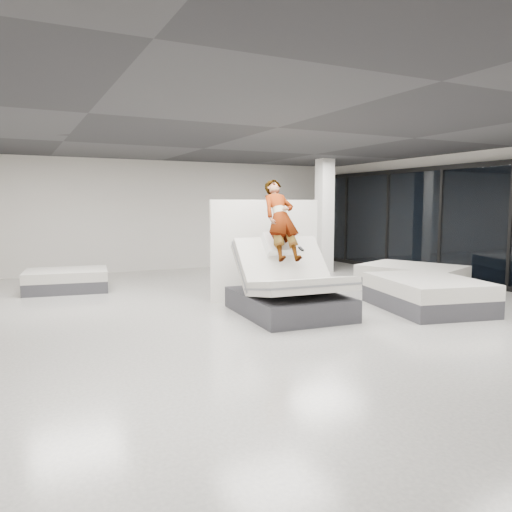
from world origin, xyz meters
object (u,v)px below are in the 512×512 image
remote (301,249)px  flat_bed_left_far (67,280)px  person (281,237)px  flat_bed_right_near (427,294)px  hero_bed (289,291)px  divider_panel (265,250)px  flat_bed_right_far (412,278)px  column (324,216)px

remote → flat_bed_left_far: (-3.48, 4.34, -0.92)m
person → flat_bed_right_near: size_ratio=0.69×
hero_bed → flat_bed_right_near: size_ratio=0.94×
remote → hero_bed: bearing=178.2°
remote → divider_panel: 1.46m
person → flat_bed_right_near: (2.49, -1.09, -1.06)m
remote → flat_bed_left_far: bearing=132.7°
remote → flat_bed_right_far: (3.50, 0.94, -0.87)m
flat_bed_right_near → flat_bed_left_far: flat_bed_right_near is taller
person → flat_bed_right_near: person is taller
person → column: column is taller
divider_panel → column: size_ratio=0.70×
divider_panel → column: (3.44, 2.97, 0.59)m
person → flat_bed_right_far: person is taller
hero_bed → flat_bed_right_near: 2.62m
flat_bed_right_near → remote: bearing=162.5°
person → hero_bed: bearing=-90.0°
person → divider_panel: 1.16m
flat_bed_right_near → column: column is taller
person → flat_bed_left_far: (-3.28, 3.98, -1.11)m
divider_panel → column: bearing=51.1°
person → column: (3.67, 4.06, 0.25)m
divider_panel → flat_bed_right_far: 3.57m
person → flat_bed_right_far: (3.69, 0.57, -1.07)m
flat_bed_left_far → column: bearing=0.7°
hero_bed → flat_bed_left_far: 5.42m
hero_bed → remote: size_ratio=16.23×
divider_panel → flat_bed_right_near: bearing=-33.7°
divider_panel → flat_bed_right_near: (2.26, -2.17, -0.72)m
flat_bed_right_far → column: size_ratio=0.79×
hero_bed → person: bearing=86.0°
flat_bed_right_near → flat_bed_left_far: size_ratio=1.26×
person → flat_bed_left_far: 5.28m
person → remote: person is taller
flat_bed_right_far → column: column is taller
flat_bed_right_far → column: bearing=90.3°
flat_bed_right_near → flat_bed_left_far: 7.68m
flat_bed_right_far → flat_bed_right_near: bearing=-126.0°
hero_bed → column: bearing=50.0°
flat_bed_right_near → column: size_ratio=0.76×
flat_bed_left_far → flat_bed_right_far: bearing=-26.0°
hero_bed → divider_panel: divider_panel is taller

